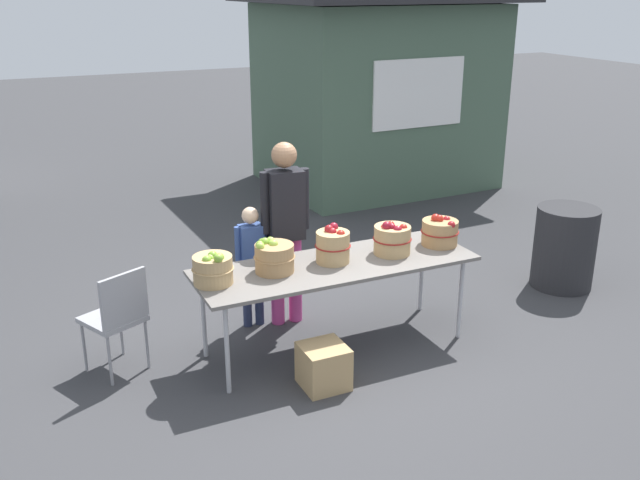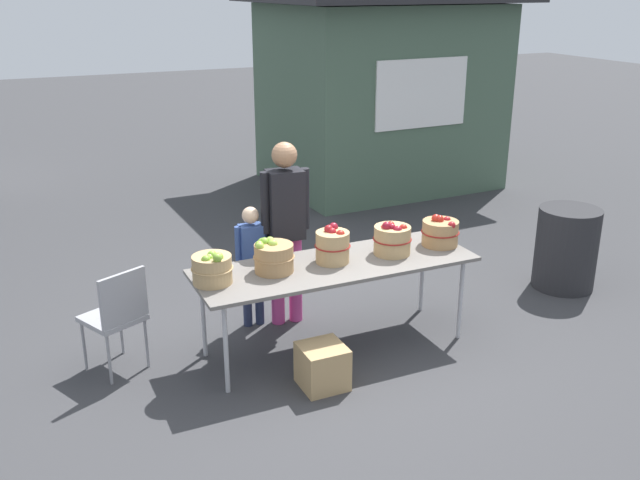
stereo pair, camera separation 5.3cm
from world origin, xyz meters
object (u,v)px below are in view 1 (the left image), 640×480
object	(u,v)px
apple_basket_green_0	(213,269)
child_customer	(252,257)
produce_crate	(324,366)
market_table	(336,268)
apple_basket_red_0	(333,246)
apple_basket_red_2	(440,232)
folding_chair	(117,313)
trash_barrel	(564,247)
apple_basket_red_1	(392,239)
apple_basket_green_1	(274,257)
vendor_adult	(285,220)

from	to	relation	value
apple_basket_green_0	child_customer	bearing A→B (deg)	50.35
child_customer	produce_crate	xyz separation A→B (m)	(0.13, -1.18, -0.48)
market_table	apple_basket_red_0	bearing A→B (deg)	101.45
apple_basket_red_2	produce_crate	xyz separation A→B (m)	(-1.35, -0.53, -0.70)
apple_basket_green_0	folding_chair	world-z (taller)	apple_basket_green_0
apple_basket_green_0	child_customer	size ratio (longest dim) A/B	0.29
trash_barrel	apple_basket_red_0	bearing A→B (deg)	-177.03
market_table	apple_basket_green_0	size ratio (longest dim) A/B	7.24
apple_basket_red_1	produce_crate	bearing A→B (deg)	-149.48
apple_basket_red_1	child_customer	bearing A→B (deg)	146.07
child_customer	folding_chair	size ratio (longest dim) A/B	1.27
apple_basket_red_1	folding_chair	bearing A→B (deg)	171.41
apple_basket_red_2	apple_basket_green_1	bearing A→B (deg)	178.46
apple_basket_red_1	child_customer	distance (m)	1.22
folding_chair	produce_crate	xyz separation A→B (m)	(1.33, -0.85, -0.34)
market_table	apple_basket_red_1	world-z (taller)	apple_basket_red_1
apple_basket_red_0	apple_basket_green_0	bearing A→B (deg)	-179.34
apple_basket_green_0	apple_basket_red_0	world-z (taller)	apple_basket_red_0
market_table	apple_basket_red_2	xyz separation A→B (m)	(1.00, 0.01, 0.16)
apple_basket_green_0	vendor_adult	bearing A→B (deg)	35.02
market_table	apple_basket_green_0	xyz separation A→B (m)	(-1.01, 0.03, 0.16)
market_table	apple_basket_red_1	xyz separation A→B (m)	(0.52, -0.00, 0.17)
apple_basket_red_2	folding_chair	xyz separation A→B (m)	(-2.69, 0.32, -0.36)
apple_basket_green_1	child_customer	bearing A→B (deg)	86.84
apple_basket_green_1	vendor_adult	world-z (taller)	vendor_adult
apple_basket_green_1	child_customer	xyz separation A→B (m)	(0.03, 0.62, -0.23)
apple_basket_red_2	apple_basket_red_0	bearing A→B (deg)	178.35
apple_basket_green_0	produce_crate	bearing A→B (deg)	-39.72
apple_basket_red_0	folding_chair	xyz separation A→B (m)	(-1.68, 0.29, -0.38)
apple_basket_green_1	apple_basket_red_0	world-z (taller)	apple_basket_red_0
market_table	apple_basket_green_1	distance (m)	0.54
market_table	apple_basket_green_1	bearing A→B (deg)	174.30
apple_basket_green_1	apple_basket_red_0	bearing A→B (deg)	-1.31
trash_barrel	child_customer	bearing A→B (deg)	170.98
vendor_adult	child_customer	bearing A→B (deg)	-8.26
market_table	produce_crate	world-z (taller)	market_table
apple_basket_green_0	trash_barrel	size ratio (longest dim) A/B	0.39
apple_basket_red_2	vendor_adult	bearing A→B (deg)	153.34
apple_basket_red_2	trash_barrel	size ratio (longest dim) A/B	0.40
market_table	apple_basket_red_2	size ratio (longest dim) A/B	7.01
vendor_adult	folding_chair	world-z (taller)	vendor_adult
folding_chair	produce_crate	bearing A→B (deg)	122.69
apple_basket_green_0	apple_basket_red_2	distance (m)	2.01
folding_chair	apple_basket_red_0	bearing A→B (deg)	145.27
apple_basket_red_1	produce_crate	size ratio (longest dim) A/B	0.98
child_customer	trash_barrel	distance (m)	3.14
apple_basket_red_0	apple_basket_red_1	size ratio (longest dim) A/B	0.95
apple_basket_red_1	vendor_adult	world-z (taller)	vendor_adult
apple_basket_red_1	vendor_adult	bearing A→B (deg)	139.13
market_table	trash_barrel	world-z (taller)	trash_barrel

